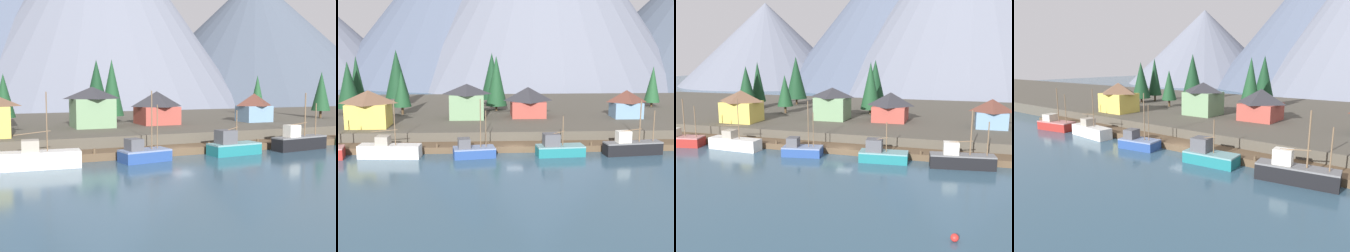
{
  "view_description": "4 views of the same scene",
  "coord_description": "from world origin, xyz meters",
  "views": [
    {
      "loc": [
        -24.15,
        -51.3,
        9.26
      ],
      "look_at": [
        -1.47,
        1.76,
        3.88
      ],
      "focal_mm": 45.81,
      "sensor_mm": 36.0,
      "label": 1
    },
    {
      "loc": [
        -4.72,
        -64.31,
        16.4
      ],
      "look_at": [
        -1.3,
        1.43,
        4.0
      ],
      "focal_mm": 45.78,
      "sensor_mm": 36.0,
      "label": 2
    },
    {
      "loc": [
        16.47,
        -54.54,
        15.45
      ],
      "look_at": [
        -1.16,
        3.81,
        3.98
      ],
      "focal_mm": 39.44,
      "sensor_mm": 36.0,
      "label": 3
    },
    {
      "loc": [
        28.24,
        -36.09,
        13.28
      ],
      "look_at": [
        -0.87,
        1.76,
        3.61
      ],
      "focal_mm": 33.99,
      "sensor_mm": 36.0,
      "label": 4
    }
  ],
  "objects": [
    {
      "name": "ground_plane",
      "position": [
        0.0,
        20.0,
        -0.5
      ],
      "size": [
        400.0,
        400.0,
        1.0
      ],
      "primitive_type": "cube",
      "color": "#335166"
    },
    {
      "name": "dock",
      "position": [
        0.0,
        1.99,
        0.5
      ],
      "size": [
        80.0,
        4.0,
        1.6
      ],
      "color": "brown",
      "rests_on": "ground_plane"
    },
    {
      "name": "shoreline_bank",
      "position": [
        0.0,
        32.0,
        1.25
      ],
      "size": [
        400.0,
        56.0,
        2.5
      ],
      "primitive_type": "cube",
      "color": "#4C473D",
      "rests_on": "ground_plane"
    },
    {
      "name": "fishing_boat_white",
      "position": [
        -18.84,
        -1.74,
        1.14
      ],
      "size": [
        9.27,
        3.24,
        8.63
      ],
      "rotation": [
        0.0,
        0.0,
        -0.08
      ],
      "color": "silver",
      "rests_on": "ground_plane"
    },
    {
      "name": "fishing_boat_blue",
      "position": [
        -6.46,
        -2.16,
        1.0
      ],
      "size": [
        6.5,
        3.91,
        8.7
      ],
      "rotation": [
        0.0,
        0.0,
        0.15
      ],
      "color": "navy",
      "rests_on": "ground_plane"
    },
    {
      "name": "fishing_boat_teal",
      "position": [
        6.43,
        -1.9,
        1.18
      ],
      "size": [
        7.34,
        3.45,
        6.02
      ],
      "rotation": [
        0.0,
        0.0,
        0.07
      ],
      "color": "#196B70",
      "rests_on": "ground_plane"
    },
    {
      "name": "fishing_boat_black",
      "position": [
        17.73,
        -1.83,
        1.24
      ],
      "size": [
        9.08,
        3.37,
        8.27
      ],
      "rotation": [
        0.0,
        0.0,
        0.12
      ],
      "color": "black",
      "rests_on": "ground_plane"
    },
    {
      "name": "house_blue",
      "position": [
        23.09,
        17.39,
        5.25
      ],
      "size": [
        5.75,
        5.08,
        5.37
      ],
      "color": "#6689A8",
      "rests_on": "shoreline_bank"
    },
    {
      "name": "house_green",
      "position": [
        -8.0,
        18.13,
        5.9
      ],
      "size": [
        6.79,
        6.4,
        6.66
      ],
      "color": "#6B8E66",
      "rests_on": "shoreline_bank"
    },
    {
      "name": "house_red",
      "position": [
        3.98,
        19.64,
        5.5
      ],
      "size": [
        6.91,
        7.06,
        5.86
      ],
      "color": "#9E4238",
      "rests_on": "shoreline_bank"
    },
    {
      "name": "house_yellow",
      "position": [
        -24.64,
        10.09,
        5.74
      ],
      "size": [
        7.25,
        6.05,
        6.34
      ],
      "color": "gold",
      "rests_on": "shoreline_bank"
    },
    {
      "name": "conifer_near_left",
      "position": [
        -21.36,
        23.28,
        7.71
      ],
      "size": [
        3.65,
        3.65,
        8.82
      ],
      "color": "#4C3823",
      "rests_on": "shoreline_bank"
    },
    {
      "name": "conifer_mid_left",
      "position": [
        -25.25,
        38.41,
        9.81
      ],
      "size": [
        5.63,
        5.63,
        12.95
      ],
      "color": "#4C3823",
      "rests_on": "shoreline_bank"
    },
    {
      "name": "conifer_mid_right",
      "position": [
        -2.03,
        27.49,
        8.97
      ],
      "size": [
        4.54,
        4.54,
        11.8
      ],
      "color": "#4C3823",
      "rests_on": "shoreline_bank"
    },
    {
      "name": "conifer_back_left",
      "position": [
        -32.17,
        29.98,
        9.12
      ],
      "size": [
        3.78,
        3.78,
        11.69
      ],
      "color": "#4C3823",
      "rests_on": "shoreline_bank"
    },
    {
      "name": "conifer_back_right",
      "position": [
        34.01,
        32.03,
        7.63
      ],
      "size": [
        3.55,
        3.55,
        9.24
      ],
      "color": "#4C3823",
      "rests_on": "shoreline_bank"
    },
    {
      "name": "conifer_centre",
      "position": [
        -32.49,
        24.95,
        8.46
      ],
      "size": [
        4.88,
        4.88,
        10.71
      ],
      "color": "#4C3823",
      "rests_on": "shoreline_bank"
    },
    {
      "name": "conifer_far_left",
      "position": [
        -2.82,
        36.34,
        9.34
      ],
      "size": [
        5.21,
        5.21,
        12.23
      ],
      "color": "#4C3823",
      "rests_on": "shoreline_bank"
    }
  ]
}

